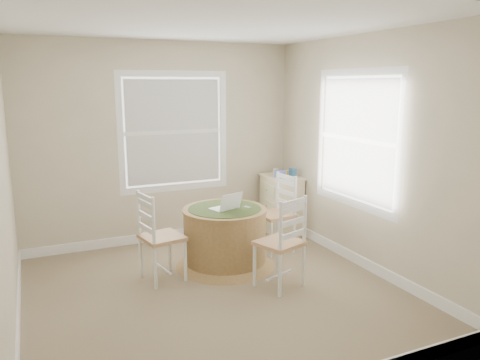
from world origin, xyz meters
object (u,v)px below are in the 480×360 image
chair_right (274,214)px  corner_chest (281,204)px  laptop (226,207)px  round_table (225,234)px  chair_near (279,243)px  chair_left (162,237)px

chair_right → corner_chest: (0.46, 0.64, -0.07)m
chair_right → laptop: bearing=-79.7°
round_table → laptop: bearing=-106.7°
chair_near → corner_chest: (0.92, 1.59, -0.07)m
chair_right → corner_chest: bearing=138.0°
round_table → laptop: 0.34m
chair_right → corner_chest: 0.79m
chair_near → laptop: chair_near is taller
chair_left → chair_near: (1.04, -0.67, 0.00)m
chair_left → chair_right: (1.50, 0.28, 0.00)m
chair_near → laptop: 0.82m
chair_left → chair_near: same height
round_table → chair_right: size_ratio=1.20×
round_table → chair_left: (-0.76, -0.09, 0.10)m
chair_left → corner_chest: size_ratio=1.17×
chair_right → laptop: size_ratio=2.64×
chair_left → corner_chest: chair_left is taller
round_table → corner_chest: size_ratio=1.41×
round_table → chair_near: 0.82m
chair_near → chair_left: bearing=-52.2°
round_table → corner_chest: (1.20, 0.83, 0.03)m
laptop → corner_chest: 1.51m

